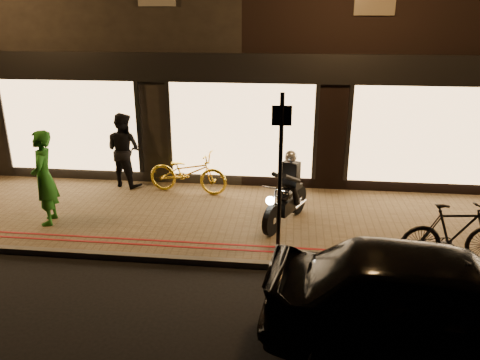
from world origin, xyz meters
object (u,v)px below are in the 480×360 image
at_px(sign_post, 280,166).
at_px(person_green, 44,178).
at_px(bicycle_gold, 188,172).
at_px(motorcycle, 287,196).
at_px(parked_car, 441,305).

distance_m(sign_post, person_green, 5.04).
relative_size(sign_post, person_green, 1.48).
bearing_deg(bicycle_gold, motorcycle, -114.03).
bearing_deg(parked_car, motorcycle, 35.27).
relative_size(bicycle_gold, parked_car, 0.43).
relative_size(motorcycle, bicycle_gold, 0.90).
relative_size(motorcycle, sign_post, 0.61).
xyz_separation_m(sign_post, parked_car, (2.22, -2.58, -1.00)).
height_order(bicycle_gold, parked_car, parked_car).
xyz_separation_m(sign_post, bicycle_gold, (-2.37, 2.77, -1.14)).
bearing_deg(person_green, parked_car, 50.62).
height_order(sign_post, parked_car, sign_post).
bearing_deg(bicycle_gold, parked_car, -131.89).
xyz_separation_m(bicycle_gold, person_green, (-2.59, -2.11, 0.48)).
relative_size(motorcycle, parked_car, 0.39).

